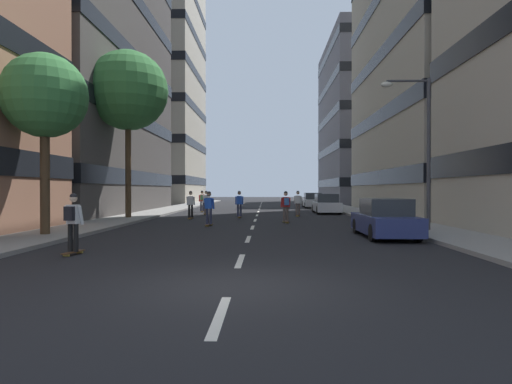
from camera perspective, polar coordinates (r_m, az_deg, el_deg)
The scene contains 20 objects.
ground_plane at distance 32.60m, azimuth 0.17°, elevation -2.95°, with size 144.24×144.24×0.00m, color black.
sidewalk_left at distance 36.62m, azimuth -12.25°, elevation -2.48°, with size 2.82×66.11×0.14m, color gray.
sidewalk_right at distance 36.32m, azimuth 12.91°, elevation -2.50°, with size 2.82×66.11×0.14m, color gray.
lane_markings at distance 34.06m, azimuth 0.22°, elevation -2.80°, with size 0.16×57.20×0.01m.
building_left_far at distance 67.09m, azimuth -14.39°, elevation 14.22°, with size 15.43×18.29×35.71m.
building_right_far at distance 65.48m, azimuth 16.00°, elevation 8.80°, with size 15.43×21.66×22.81m.
parked_car_near at distance 34.45m, azimuth 9.13°, elevation -1.61°, with size 1.82×4.40×1.52m.
parked_car_mid at distance 44.45m, azimuth 7.38°, elevation -1.16°, with size 1.82×4.40×1.52m.
parked_car_far at distance 17.86m, azimuth 16.45°, elevation -3.46°, with size 1.82×4.40×1.52m.
street_tree_near at distance 29.05m, azimuth -16.33°, elevation 12.52°, with size 4.94×4.94×10.37m.
street_tree_mid at distance 19.24m, azimuth -25.82°, elevation 11.09°, with size 3.26×3.26×7.02m.
streetlamp_right at distance 20.19m, azimuth 20.59°, elevation 6.74°, with size 2.13×0.30×6.50m.
skater_0 at distance 13.62m, azimuth -22.77°, elevation -3.34°, with size 0.56×0.92×1.78m.
skater_1 at distance 24.50m, azimuth 3.92°, elevation -1.67°, with size 0.56×0.92×1.78m.
skater_2 at distance 22.50m, azimuth -6.15°, elevation -1.93°, with size 0.56×0.92×1.78m.
skater_3 at distance 28.00m, azimuth -8.52°, elevation -1.48°, with size 0.54×0.91×1.78m.
skater_4 at distance 28.81m, azimuth -2.19°, elevation -1.42°, with size 0.55×0.92×1.78m.
skater_5 at distance 36.21m, azimuth -7.04°, elevation -1.01°, with size 0.55×0.92×1.78m.
skater_6 at distance 32.83m, azimuth -6.51°, elevation -1.20°, with size 0.56×0.92×1.78m.
skater_7 at distance 30.51m, azimuth 5.48°, elevation -1.32°, with size 0.57×0.92×1.78m.
Camera 1 is at (0.70, -8.50, 1.89)m, focal length 30.70 mm.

